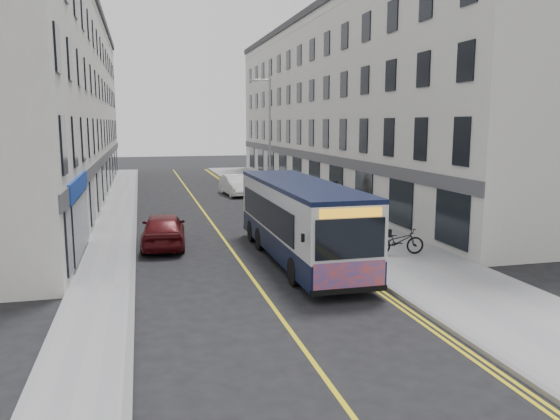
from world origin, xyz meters
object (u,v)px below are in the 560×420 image
bicycle (399,241)px  car_maroon (164,230)px  city_bus (299,218)px  pedestrian_far (336,194)px  pedestrian_near (289,189)px  streetlamp (269,138)px  car_white (236,185)px

bicycle → car_maroon: size_ratio=0.46×
bicycle → car_maroon: bearing=72.6°
bicycle → car_maroon: car_maroon is taller
city_bus → pedestrian_far: bearing=63.5°
pedestrian_far → car_maroon: (-10.74, -7.81, -0.19)m
pedestrian_near → car_maroon: bearing=-135.2°
streetlamp → car_white: size_ratio=1.77×
city_bus → pedestrian_near: city_bus is taller
car_maroon → pedestrian_far: bearing=-139.9°
pedestrian_far → streetlamp: bearing=142.4°
car_white → city_bus: bearing=-97.7°
pedestrian_far → car_maroon: 13.28m
pedestrian_near → streetlamp: bearing=-157.1°
city_bus → car_white: (0.94, 19.82, -0.94)m
car_maroon → streetlamp: bearing=-121.6°
pedestrian_far → car_white: pedestrian_far is taller
streetlamp → bicycle: size_ratio=3.88×
streetlamp → city_bus: size_ratio=0.75×
streetlamp → car_maroon: streetlamp is taller
city_bus → streetlamp: bearing=81.9°
streetlamp → car_maroon: (-6.91, -9.63, -3.61)m
streetlamp → pedestrian_near: (1.53, 0.86, -3.37)m
city_bus → car_white: bearing=87.3°
bicycle → pedestrian_far: size_ratio=1.22×
pedestrian_near → car_maroon: (-8.44, -10.49, -0.24)m
bicycle → pedestrian_near: size_ratio=1.15×
pedestrian_near → car_white: bearing=107.6°
city_bus → car_maroon: city_bus is taller
pedestrian_near → car_white: (-2.50, 5.63, -0.27)m
city_bus → pedestrian_far: city_bus is taller
bicycle → pedestrian_far: 12.11m
streetlamp → bicycle: (2.08, -13.80, -3.72)m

